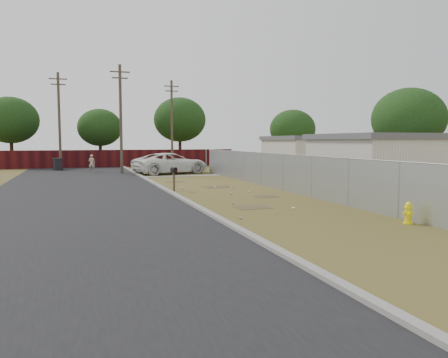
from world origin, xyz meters
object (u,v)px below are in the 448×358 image
object	(u,v)px
fire_hydrant	(408,213)
pickup_truck	(171,163)
mailbox	(174,172)
pedestrian	(92,163)
trash_bin	(58,164)

from	to	relation	value
fire_hydrant	pickup_truck	xyz separation A→B (m)	(-2.88, 24.19, 0.52)
mailbox	pickup_truck	size ratio (longest dim) A/B	0.21
fire_hydrant	pedestrian	bearing A→B (deg)	107.83
pickup_truck	pedestrian	world-z (taller)	pickup_truck
mailbox	pickup_truck	distance (m)	12.70
fire_hydrant	pedestrian	size ratio (longest dim) A/B	0.49
pedestrian	pickup_truck	bearing A→B (deg)	166.59
fire_hydrant	trash_bin	xyz separation A→B (m)	(-11.95, 31.50, 0.23)
fire_hydrant	pickup_truck	bearing A→B (deg)	96.79
fire_hydrant	trash_bin	size ratio (longest dim) A/B	0.66
fire_hydrant	trash_bin	distance (m)	33.70
mailbox	trash_bin	bearing A→B (deg)	108.60
mailbox	pedestrian	bearing A→B (deg)	102.86
fire_hydrant	mailbox	size ratio (longest dim) A/B	0.57
mailbox	pedestrian	xyz separation A→B (m)	(-3.74, 16.37, -0.26)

